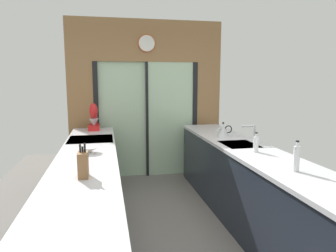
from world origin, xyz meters
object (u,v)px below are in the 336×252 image
at_px(kettle, 223,130).
at_px(soap_bottle_near, 296,158).
at_px(oven_range, 92,173).
at_px(soap_bottle_far, 256,144).
at_px(knife_block, 83,164).
at_px(stand_mixer, 94,120).
at_px(mixing_bowl, 89,150).

xyz_separation_m(kettle, soap_bottle_near, (-0.00, -1.67, 0.03)).
distance_m(oven_range, kettle, 1.89).
relative_size(soap_bottle_near, soap_bottle_far, 1.24).
relative_size(knife_block, kettle, 1.15).
bearing_deg(stand_mixer, mixing_bowl, -90.00).
bearing_deg(kettle, soap_bottle_far, -90.13).
bearing_deg(soap_bottle_near, stand_mixer, 124.60).
distance_m(oven_range, soap_bottle_near, 2.64).
bearing_deg(knife_block, soap_bottle_far, 16.26).
bearing_deg(kettle, knife_block, -140.50).
bearing_deg(mixing_bowl, knife_block, -90.00).
height_order(mixing_bowl, kettle, kettle).
relative_size(oven_range, kettle, 3.78).
relative_size(knife_block, soap_bottle_far, 1.28).
distance_m(kettle, soap_bottle_far, 0.95).
bearing_deg(soap_bottle_far, stand_mixer, 133.73).
relative_size(stand_mixer, kettle, 1.72).
bearing_deg(stand_mixer, kettle, -27.07).
bearing_deg(soap_bottle_near, soap_bottle_far, 90.00).
bearing_deg(soap_bottle_far, kettle, 89.87).
xyz_separation_m(knife_block, soap_bottle_near, (1.78, -0.20, 0.01)).
bearing_deg(knife_block, mixing_bowl, 90.00).
xyz_separation_m(oven_range, soap_bottle_near, (1.80, -1.84, 0.58)).
bearing_deg(mixing_bowl, soap_bottle_near, -30.17).
height_order(mixing_bowl, stand_mixer, stand_mixer).
distance_m(knife_block, soap_bottle_near, 1.79).
bearing_deg(soap_bottle_far, mixing_bowl, 169.96).
height_order(oven_range, knife_block, knife_block).
bearing_deg(kettle, oven_range, 174.64).
relative_size(oven_range, mixing_bowl, 4.19).
distance_m(mixing_bowl, knife_block, 0.84).
bearing_deg(kettle, mixing_bowl, -160.39).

